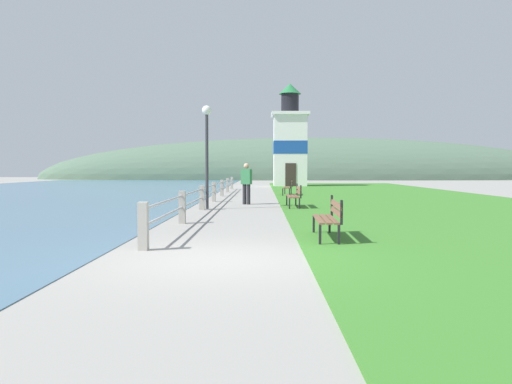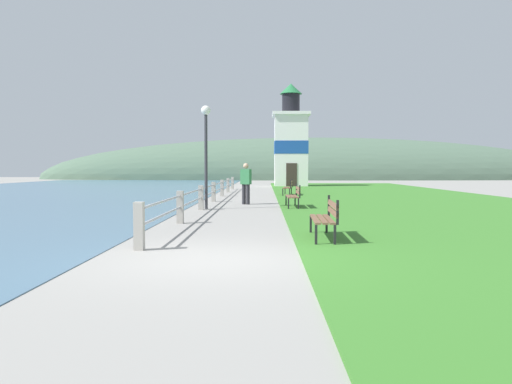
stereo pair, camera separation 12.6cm
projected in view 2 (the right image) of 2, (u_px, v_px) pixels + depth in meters
ground_plane at (210, 260)px, 8.51m from camera, size 160.00×160.00×0.00m
grass_verge at (395, 199)px, 25.30m from camera, size 12.00×50.82×0.06m
seawall_railing at (214, 190)px, 23.39m from camera, size 0.18×27.98×0.92m
park_bench_near at (326, 216)px, 10.74m from camera, size 0.54×1.90×0.94m
park_bench_midway at (294, 195)px, 19.44m from camera, size 0.48×1.95×0.94m
park_bench_far at (289, 186)px, 28.32m from camera, size 0.68×2.01×0.94m
lighthouse at (291, 144)px, 43.00m from camera, size 3.20×3.20×8.84m
person_strolling at (246, 182)px, 21.61m from camera, size 0.50×0.40×1.79m
lamp_post at (206, 138)px, 19.06m from camera, size 0.36×0.36×3.96m
distant_hillside at (313, 179)px, 72.17m from camera, size 80.00×16.00×12.00m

